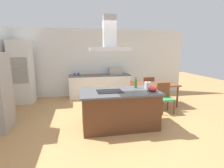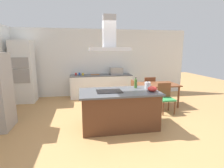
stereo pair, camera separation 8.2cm
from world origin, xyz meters
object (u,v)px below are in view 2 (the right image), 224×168
object	(u,v)px
dining_table	(156,86)
chair_facing_island	(165,96)
coffee_mug_red	(76,74)
olive_oil_bottle	(136,84)
wall_oven_stack	(24,72)
coffee_mug_yellow	(83,74)
mixing_bowl	(152,89)
chair_at_left_end	(130,92)
cooktop	(109,91)
chair_facing_back_wall	(149,87)
range_hood	(109,40)
tea_kettle	(148,85)
countertop_microwave	(116,71)
coffee_mug_blue	(79,74)
cutting_board	(95,74)

from	to	relation	value
dining_table	chair_facing_island	size ratio (longest dim) A/B	1.57
coffee_mug_red	chair_facing_island	size ratio (longest dim) A/B	0.10
olive_oil_bottle	wall_oven_stack	world-z (taller)	wall_oven_stack
olive_oil_bottle	coffee_mug_yellow	xyz separation A→B (m)	(-1.31, 2.58, -0.07)
mixing_bowl	chair_at_left_end	world-z (taller)	mixing_bowl
cooktop	wall_oven_stack	size ratio (longest dim) A/B	0.27
chair_facing_back_wall	chair_facing_island	bearing A→B (deg)	-90.00
chair_facing_island	olive_oil_bottle	bearing A→B (deg)	-156.83
range_hood	coffee_mug_red	bearing A→B (deg)	106.11
olive_oil_bottle	chair_facing_island	size ratio (longest dim) A/B	0.31
cooktop	tea_kettle	size ratio (longest dim) A/B	2.95
coffee_mug_red	chair_facing_back_wall	bearing A→B (deg)	-17.77
countertop_microwave	tea_kettle	bearing A→B (deg)	-84.32
mixing_bowl	coffee_mug_blue	world-z (taller)	mixing_bowl
cutting_board	wall_oven_stack	world-z (taller)	wall_oven_stack
cooktop	range_hood	distance (m)	1.20
tea_kettle	cutting_board	world-z (taller)	tea_kettle
tea_kettle	cutting_board	bearing A→B (deg)	112.19
mixing_bowl	cutting_board	size ratio (longest dim) A/B	0.67
coffee_mug_blue	coffee_mug_red	bearing A→B (deg)	-171.30
coffee_mug_blue	wall_oven_stack	bearing A→B (deg)	-171.15
coffee_mug_blue	chair_facing_island	bearing A→B (deg)	-40.97
cooktop	mixing_bowl	size ratio (longest dim) A/B	2.64
coffee_mug_blue	dining_table	size ratio (longest dim) A/B	0.06
mixing_bowl	chair_at_left_end	size ratio (longest dim) A/B	0.26
chair_at_left_end	cooktop	bearing A→B (deg)	-123.33
tea_kettle	chair_at_left_end	bearing A→B (deg)	94.88
mixing_bowl	chair_at_left_end	xyz separation A→B (m)	(-0.08, 1.58, -0.45)
mixing_bowl	range_hood	distance (m)	1.53
chair_facing_island	range_hood	size ratio (longest dim) A/B	0.99
coffee_mug_blue	wall_oven_stack	world-z (taller)	wall_oven_stack
mixing_bowl	chair_facing_back_wall	world-z (taller)	mixing_bowl
countertop_microwave	cutting_board	size ratio (longest dim) A/B	1.47
chair_facing_island	range_hood	world-z (taller)	range_hood
coffee_mug_yellow	chair_at_left_end	bearing A→B (deg)	-44.01
coffee_mug_blue	chair_at_left_end	size ratio (longest dim) A/B	0.10
countertop_microwave	wall_oven_stack	distance (m)	3.43
countertop_microwave	cutting_board	bearing A→B (deg)	176.66
mixing_bowl	coffee_mug_blue	xyz separation A→B (m)	(-1.72, 3.13, -0.02)
olive_oil_bottle	countertop_microwave	xyz separation A→B (m)	(0.02, 2.61, 0.02)
mixing_bowl	chair_facing_back_wall	distance (m)	2.44
mixing_bowl	coffee_mug_red	size ratio (longest dim) A/B	2.52
coffee_mug_red	chair_facing_back_wall	world-z (taller)	coffee_mug_red
coffee_mug_blue	coffee_mug_yellow	bearing A→B (deg)	-36.68
chair_at_left_end	chair_facing_island	bearing A→B (deg)	-36.01
coffee_mug_red	chair_facing_island	bearing A→B (deg)	-39.22
wall_oven_stack	chair_facing_back_wall	distance (m)	4.57
range_hood	mixing_bowl	bearing A→B (deg)	-10.09
coffee_mug_yellow	cutting_board	size ratio (longest dim) A/B	0.26
chair_at_left_end	range_hood	size ratio (longest dim) A/B	0.99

